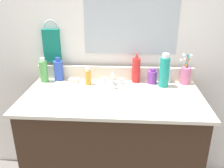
{
  "coord_description": "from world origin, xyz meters",
  "views": [
    {
      "loc": [
        0.08,
        -1.26,
        1.35
      ],
      "look_at": [
        -0.0,
        0.0,
        0.83
      ],
      "focal_mm": 38.27,
      "sensor_mm": 36.0,
      "label": 1
    }
  ],
  "objects_px": {
    "faucet": "(113,81)",
    "bottle_toner_green": "(44,71)",
    "bottle_shampoo_blue": "(59,70)",
    "bottle_mouthwash_teal": "(164,71)",
    "hand_towel": "(52,46)",
    "bottle_gel_clear": "(167,75)",
    "soap_bar": "(74,80)",
    "bottle_oil_amber": "(88,77)",
    "bottle_cream_purple": "(152,77)",
    "cup_pink": "(185,75)",
    "bottle_spray_red": "(136,69)"
  },
  "relations": [
    {
      "from": "faucet",
      "to": "bottle_toner_green",
      "type": "relative_size",
      "value": 0.98
    },
    {
      "from": "bottle_shampoo_blue",
      "to": "bottle_mouthwash_teal",
      "type": "bearing_deg",
      "value": -5.79
    },
    {
      "from": "bottle_toner_green",
      "to": "bottle_shampoo_blue",
      "type": "bearing_deg",
      "value": 21.6
    },
    {
      "from": "hand_towel",
      "to": "bottle_mouthwash_teal",
      "type": "xyz_separation_m",
      "value": [
        0.74,
        -0.12,
        -0.12
      ]
    },
    {
      "from": "bottle_gel_clear",
      "to": "soap_bar",
      "type": "bearing_deg",
      "value": -175.94
    },
    {
      "from": "bottle_shampoo_blue",
      "to": "bottle_oil_amber",
      "type": "distance_m",
      "value": 0.22
    },
    {
      "from": "soap_bar",
      "to": "bottle_oil_amber",
      "type": "bearing_deg",
      "value": -17.8
    },
    {
      "from": "bottle_cream_purple",
      "to": "cup_pink",
      "type": "distance_m",
      "value": 0.21
    },
    {
      "from": "bottle_mouthwash_teal",
      "to": "cup_pink",
      "type": "xyz_separation_m",
      "value": [
        0.14,
        0.05,
        -0.04
      ]
    },
    {
      "from": "bottle_mouthwash_teal",
      "to": "soap_bar",
      "type": "relative_size",
      "value": 3.33
    },
    {
      "from": "bottle_spray_red",
      "to": "cup_pink",
      "type": "distance_m",
      "value": 0.32
    },
    {
      "from": "bottle_cream_purple",
      "to": "bottle_gel_clear",
      "type": "relative_size",
      "value": 0.94
    },
    {
      "from": "faucet",
      "to": "bottle_gel_clear",
      "type": "bearing_deg",
      "value": 13.59
    },
    {
      "from": "bottle_mouthwash_teal",
      "to": "bottle_oil_amber",
      "type": "distance_m",
      "value": 0.48
    },
    {
      "from": "bottle_gel_clear",
      "to": "cup_pink",
      "type": "bearing_deg",
      "value": -11.85
    },
    {
      "from": "bottle_toner_green",
      "to": "bottle_oil_amber",
      "type": "xyz_separation_m",
      "value": [
        0.3,
        -0.03,
        -0.02
      ]
    },
    {
      "from": "bottle_shampoo_blue",
      "to": "bottle_gel_clear",
      "type": "relative_size",
      "value": 1.46
    },
    {
      "from": "bottle_mouthwash_teal",
      "to": "faucet",
      "type": "bearing_deg",
      "value": -178.45
    },
    {
      "from": "bottle_spray_red",
      "to": "bottle_oil_amber",
      "type": "xyz_separation_m",
      "value": [
        -0.31,
        -0.07,
        -0.04
      ]
    },
    {
      "from": "bottle_gel_clear",
      "to": "bottle_cream_purple",
      "type": "bearing_deg",
      "value": -163.26
    },
    {
      "from": "bottle_toner_green",
      "to": "faucet",
      "type": "bearing_deg",
      "value": -5.42
    },
    {
      "from": "bottle_spray_red",
      "to": "faucet",
      "type": "bearing_deg",
      "value": -153.32
    },
    {
      "from": "hand_towel",
      "to": "faucet",
      "type": "distance_m",
      "value": 0.48
    },
    {
      "from": "faucet",
      "to": "bottle_spray_red",
      "type": "height_order",
      "value": "bottle_spray_red"
    },
    {
      "from": "bottle_oil_amber",
      "to": "bottle_cream_purple",
      "type": "bearing_deg",
      "value": 6.36
    },
    {
      "from": "bottle_mouthwash_teal",
      "to": "soap_bar",
      "type": "height_order",
      "value": "bottle_mouthwash_teal"
    },
    {
      "from": "bottle_mouthwash_teal",
      "to": "bottle_oil_amber",
      "type": "height_order",
      "value": "bottle_mouthwash_teal"
    },
    {
      "from": "faucet",
      "to": "bottle_gel_clear",
      "type": "relative_size",
      "value": 1.5
    },
    {
      "from": "bottle_toner_green",
      "to": "bottle_gel_clear",
      "type": "relative_size",
      "value": 1.52
    },
    {
      "from": "bottle_shampoo_blue",
      "to": "bottle_toner_green",
      "type": "height_order",
      "value": "bottle_toner_green"
    },
    {
      "from": "bottle_shampoo_blue",
      "to": "soap_bar",
      "type": "distance_m",
      "value": 0.13
    },
    {
      "from": "hand_towel",
      "to": "soap_bar",
      "type": "height_order",
      "value": "hand_towel"
    },
    {
      "from": "faucet",
      "to": "hand_towel",
      "type": "bearing_deg",
      "value": 162.15
    },
    {
      "from": "bottle_toner_green",
      "to": "cup_pink",
      "type": "height_order",
      "value": "cup_pink"
    },
    {
      "from": "faucet",
      "to": "bottle_spray_red",
      "type": "bearing_deg",
      "value": 26.68
    },
    {
      "from": "bottle_gel_clear",
      "to": "bottle_shampoo_blue",
      "type": "bearing_deg",
      "value": -179.42
    },
    {
      "from": "bottle_mouthwash_teal",
      "to": "bottle_oil_amber",
      "type": "xyz_separation_m",
      "value": [
        -0.48,
        0.0,
        -0.05
      ]
    },
    {
      "from": "cup_pink",
      "to": "bottle_shampoo_blue",
      "type": "bearing_deg",
      "value": 178.91
    },
    {
      "from": "cup_pink",
      "to": "bottle_spray_red",
      "type": "bearing_deg",
      "value": 177.8
    },
    {
      "from": "bottle_gel_clear",
      "to": "cup_pink",
      "type": "relative_size",
      "value": 0.54
    },
    {
      "from": "hand_towel",
      "to": "bottle_spray_red",
      "type": "relative_size",
      "value": 1.13
    },
    {
      "from": "bottle_spray_red",
      "to": "cup_pink",
      "type": "height_order",
      "value": "cup_pink"
    },
    {
      "from": "bottle_mouthwash_teal",
      "to": "soap_bar",
      "type": "xyz_separation_m",
      "value": [
        -0.58,
        0.03,
        -0.09
      ]
    },
    {
      "from": "faucet",
      "to": "bottle_oil_amber",
      "type": "xyz_separation_m",
      "value": [
        -0.16,
        0.01,
        0.02
      ]
    },
    {
      "from": "hand_towel",
      "to": "bottle_gel_clear",
      "type": "distance_m",
      "value": 0.79
    },
    {
      "from": "bottle_spray_red",
      "to": "bottle_gel_clear",
      "type": "xyz_separation_m",
      "value": [
        0.21,
        0.01,
        -0.04
      ]
    },
    {
      "from": "bottle_toner_green",
      "to": "soap_bar",
      "type": "relative_size",
      "value": 2.55
    },
    {
      "from": "bottle_spray_red",
      "to": "bottle_toner_green",
      "type": "relative_size",
      "value": 1.19
    },
    {
      "from": "bottle_shampoo_blue",
      "to": "cup_pink",
      "type": "bearing_deg",
      "value": -1.09
    },
    {
      "from": "bottle_gel_clear",
      "to": "bottle_oil_amber",
      "type": "relative_size",
      "value": 0.95
    }
  ]
}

